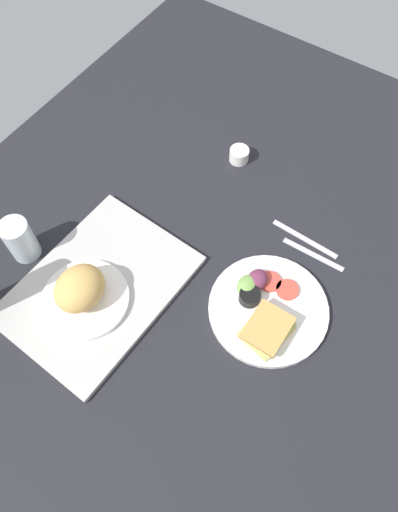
{
  "coord_description": "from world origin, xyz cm",
  "views": [
    {
      "loc": [
        -46.22,
        -29.41,
        107.77
      ],
      "look_at": [
        2.0,
        3.0,
        4.0
      ],
      "focal_mm": 33.55,
      "sensor_mm": 36.0,
      "label": 1
    }
  ],
  "objects_px": {
    "fork": "(313,254)",
    "serving_tray": "(99,288)",
    "bread_plate_near": "(82,292)",
    "plate_with_salad": "(266,309)",
    "espresso_cup": "(239,155)",
    "drinking_glass": "(20,240)",
    "knife": "(305,239)"
  },
  "relations": [
    {
      "from": "serving_tray",
      "to": "drinking_glass",
      "type": "relative_size",
      "value": 3.7
    },
    {
      "from": "plate_with_salad",
      "to": "drinking_glass",
      "type": "height_order",
      "value": "drinking_glass"
    },
    {
      "from": "bread_plate_near",
      "to": "fork",
      "type": "xyz_separation_m",
      "value": [
        0.43,
        -0.4,
        -0.05
      ]
    },
    {
      "from": "drinking_glass",
      "to": "knife",
      "type": "distance_m",
      "value": 0.73
    },
    {
      "from": "bread_plate_near",
      "to": "drinking_glass",
      "type": "height_order",
      "value": "drinking_glass"
    },
    {
      "from": "fork",
      "to": "knife",
      "type": "relative_size",
      "value": 0.89
    },
    {
      "from": "serving_tray",
      "to": "knife",
      "type": "distance_m",
      "value": 0.55
    },
    {
      "from": "bread_plate_near",
      "to": "fork",
      "type": "height_order",
      "value": "bread_plate_near"
    },
    {
      "from": "bread_plate_near",
      "to": "plate_with_salad",
      "type": "distance_m",
      "value": 0.44
    },
    {
      "from": "fork",
      "to": "drinking_glass",
      "type": "bearing_deg",
      "value": 31.57
    },
    {
      "from": "bread_plate_near",
      "to": "knife",
      "type": "bearing_deg",
      "value": -38.21
    },
    {
      "from": "fork",
      "to": "serving_tray",
      "type": "bearing_deg",
      "value": 42.46
    },
    {
      "from": "serving_tray",
      "to": "fork",
      "type": "xyz_separation_m",
      "value": [
        0.38,
        -0.4,
        -0.01
      ]
    },
    {
      "from": "bread_plate_near",
      "to": "espresso_cup",
      "type": "relative_size",
      "value": 3.77
    },
    {
      "from": "bread_plate_near",
      "to": "espresso_cup",
      "type": "bearing_deg",
      "value": -7.04
    },
    {
      "from": "serving_tray",
      "to": "bread_plate_near",
      "type": "bearing_deg",
      "value": 174.73
    },
    {
      "from": "bread_plate_near",
      "to": "plate_with_salad",
      "type": "bearing_deg",
      "value": -59.52
    },
    {
      "from": "bread_plate_near",
      "to": "espresso_cup",
      "type": "height_order",
      "value": "bread_plate_near"
    },
    {
      "from": "plate_with_salad",
      "to": "drinking_glass",
      "type": "xyz_separation_m",
      "value": [
        -0.2,
        0.6,
        0.04
      ]
    },
    {
      "from": "plate_with_salad",
      "to": "fork",
      "type": "relative_size",
      "value": 1.71
    },
    {
      "from": "plate_with_salad",
      "to": "fork",
      "type": "xyz_separation_m",
      "value": [
        0.21,
        -0.02,
        -0.01
      ]
    },
    {
      "from": "plate_with_salad",
      "to": "drinking_glass",
      "type": "bearing_deg",
      "value": 108.5
    },
    {
      "from": "plate_with_salad",
      "to": "fork",
      "type": "bearing_deg",
      "value": -6.66
    },
    {
      "from": "knife",
      "to": "fork",
      "type": "bearing_deg",
      "value": 144.86
    },
    {
      "from": "bread_plate_near",
      "to": "fork",
      "type": "bearing_deg",
      "value": -43.1
    },
    {
      "from": "bread_plate_near",
      "to": "plate_with_salad",
      "type": "relative_size",
      "value": 0.73
    },
    {
      "from": "knife",
      "to": "bread_plate_near",
      "type": "bearing_deg",
      "value": 53.51
    },
    {
      "from": "plate_with_salad",
      "to": "espresso_cup",
      "type": "distance_m",
      "value": 0.48
    },
    {
      "from": "drinking_glass",
      "to": "espresso_cup",
      "type": "relative_size",
      "value": 2.17
    },
    {
      "from": "plate_with_salad",
      "to": "bread_plate_near",
      "type": "bearing_deg",
      "value": 120.48
    },
    {
      "from": "bread_plate_near",
      "to": "drinking_glass",
      "type": "bearing_deg",
      "value": 84.18
    },
    {
      "from": "plate_with_salad",
      "to": "knife",
      "type": "xyz_separation_m",
      "value": [
        0.24,
        0.02,
        -0.01
      ]
    }
  ]
}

